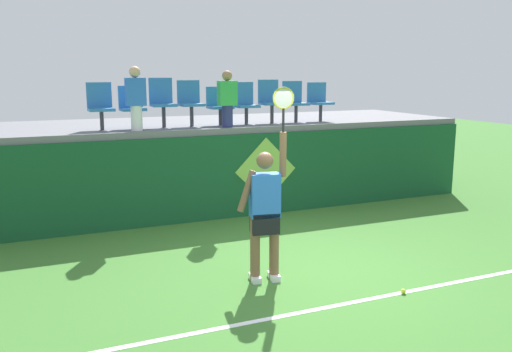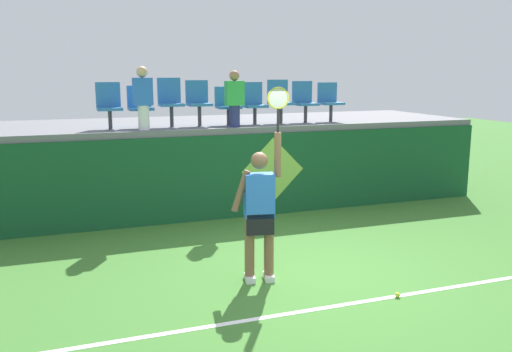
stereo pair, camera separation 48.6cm
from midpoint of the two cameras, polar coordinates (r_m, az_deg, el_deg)
name	(u,v)px [view 2 (the right image)]	position (r m, az deg, el deg)	size (l,w,h in m)	color
ground_plane	(308,273)	(7.65, 7.31, -10.14)	(40.00, 40.00, 0.00)	#3D752D
court_back_wall	(237,176)	(10.26, -0.67, 0.02)	(10.74, 0.20, 1.59)	#144C28
spectator_platform	(215,124)	(11.55, -3.11, 5.50)	(10.74, 3.08, 0.12)	slate
court_baseline_stripe	(346,304)	(6.78, 11.58, -13.12)	(9.67, 0.08, 0.01)	white
tennis_player	(260,209)	(7.06, 2.37, -3.55)	(0.75, 0.32, 2.55)	white
tennis_ball	(397,295)	(7.11, 16.62, -11.92)	(0.07, 0.07, 0.07)	#D1E533
water_bottle	(142,124)	(9.88, -10.51, 5.40)	(0.07, 0.07, 0.22)	#338CE5
stadium_chair_0	(109,104)	(10.22, -13.91, 7.39)	(0.44, 0.42, 0.84)	#38383D
stadium_chair_1	(140,105)	(10.29, -10.78, 7.37)	(0.44, 0.42, 0.78)	#38383D
stadium_chair_2	(170,100)	(10.39, -7.68, 7.96)	(0.44, 0.42, 0.92)	#38383D
stadium_chair_3	(198,100)	(10.52, -4.77, 7.94)	(0.44, 0.42, 0.87)	#38383D
stadium_chair_4	(227,104)	(10.68, -1.73, 7.60)	(0.44, 0.42, 0.74)	#38383D
stadium_chair_5	(253,102)	(10.87, 1.03, 7.84)	(0.44, 0.42, 0.83)	#38383D
stadium_chair_6	(280,99)	(11.08, 3.76, 8.07)	(0.44, 0.42, 0.87)	#38383D
stadium_chair_7	(304,100)	(11.31, 6.34, 7.97)	(0.44, 0.42, 0.84)	#38383D
stadium_chair_8	(330,100)	(11.57, 8.96, 7.92)	(0.44, 0.42, 0.81)	#38383D
spectator_0	(234,98)	(10.23, -0.91, 8.23)	(0.34, 0.20, 1.05)	navy
spectator_1	(143,97)	(9.88, -10.44, 8.21)	(0.34, 0.20, 1.13)	white
wall_signage_mount	(273,214)	(10.59, 3.07, -4.05)	(1.27, 0.01, 1.51)	#144C28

